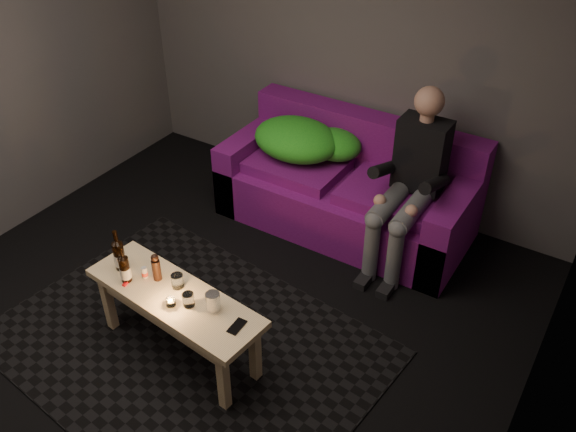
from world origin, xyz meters
name	(u,v)px	position (x,y,z in m)	size (l,w,h in m)	color
floor	(178,346)	(0.00, 0.00, 0.00)	(4.50, 4.50, 0.00)	black
room	(203,85)	(0.00, 0.47, 1.64)	(4.50, 4.50, 4.50)	silver
rug	(187,345)	(0.05, 0.03, 0.01)	(2.41, 1.75, 0.01)	black
sofa	(348,190)	(0.28, 1.82, 0.31)	(1.99, 0.89, 0.85)	#650D66
green_blanket	(304,140)	(-0.14, 1.81, 0.64)	(0.87, 0.60, 0.30)	#1B9520
person	(411,179)	(0.84, 1.66, 0.69)	(0.36, 0.83, 1.33)	black
coffee_table	(175,305)	(0.05, -0.02, 0.41)	(1.24, 0.51, 0.49)	tan
beer_bottle_a	(119,255)	(-0.39, -0.01, 0.60)	(0.07, 0.07, 0.29)	black
beer_bottle_b	(125,268)	(-0.28, -0.08, 0.59)	(0.07, 0.07, 0.26)	black
salt_shaker	(145,272)	(-0.20, 0.01, 0.53)	(0.04, 0.04, 0.08)	silver
pepper_mill	(157,270)	(-0.13, 0.04, 0.57)	(0.05, 0.05, 0.14)	black
tumbler_back	(177,281)	(0.02, 0.05, 0.54)	(0.07, 0.07, 0.09)	white
tealight	(171,302)	(0.09, -0.09, 0.52)	(0.06, 0.06, 0.04)	white
tumbler_front	(188,300)	(0.18, -0.04, 0.54)	(0.07, 0.07, 0.09)	white
steel_cup	(213,301)	(0.33, 0.01, 0.55)	(0.09, 0.09, 0.12)	silver
smartphone	(237,326)	(0.53, -0.03, 0.50)	(0.06, 0.13, 0.01)	black
red_lighter	(127,282)	(-0.26, -0.09, 0.50)	(0.02, 0.07, 0.01)	red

